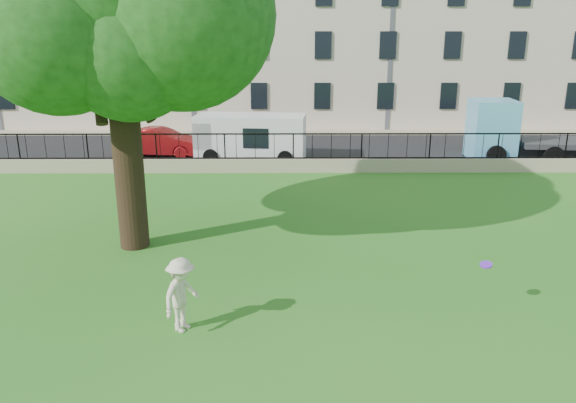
{
  "coord_description": "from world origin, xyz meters",
  "views": [
    {
      "loc": [
        -0.39,
        -12.19,
        5.93
      ],
      "look_at": [
        -0.29,
        3.5,
        1.19
      ],
      "focal_mm": 35.0,
      "sensor_mm": 36.0,
      "label": 1
    }
  ],
  "objects_px": {
    "red_sedan": "(161,142)",
    "blue_truck": "(543,131)",
    "frisbee": "(486,265)",
    "white_van": "(251,138)",
    "man": "(182,295)"
  },
  "relations": [
    {
      "from": "frisbee",
      "to": "red_sedan",
      "type": "relative_size",
      "value": 0.06
    },
    {
      "from": "red_sedan",
      "to": "blue_truck",
      "type": "distance_m",
      "value": 18.57
    },
    {
      "from": "man",
      "to": "red_sedan",
      "type": "height_order",
      "value": "man"
    },
    {
      "from": "man",
      "to": "frisbee",
      "type": "distance_m",
      "value": 6.56
    },
    {
      "from": "man",
      "to": "white_van",
      "type": "relative_size",
      "value": 0.31
    },
    {
      "from": "blue_truck",
      "to": "man",
      "type": "bearing_deg",
      "value": -127.15
    },
    {
      "from": "man",
      "to": "white_van",
      "type": "height_order",
      "value": "white_van"
    },
    {
      "from": "frisbee",
      "to": "white_van",
      "type": "bearing_deg",
      "value": 111.27
    },
    {
      "from": "frisbee",
      "to": "man",
      "type": "bearing_deg",
      "value": -172.73
    },
    {
      "from": "red_sedan",
      "to": "blue_truck",
      "type": "xyz_separation_m",
      "value": [
        18.53,
        -0.97,
        0.73
      ]
    },
    {
      "from": "blue_truck",
      "to": "red_sedan",
      "type": "bearing_deg",
      "value": -178.25
    },
    {
      "from": "man",
      "to": "white_van",
      "type": "bearing_deg",
      "value": 24.86
    },
    {
      "from": "red_sedan",
      "to": "white_van",
      "type": "distance_m",
      "value": 4.63
    },
    {
      "from": "frisbee",
      "to": "white_van",
      "type": "relative_size",
      "value": 0.05
    },
    {
      "from": "red_sedan",
      "to": "blue_truck",
      "type": "relative_size",
      "value": 0.62
    }
  ]
}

